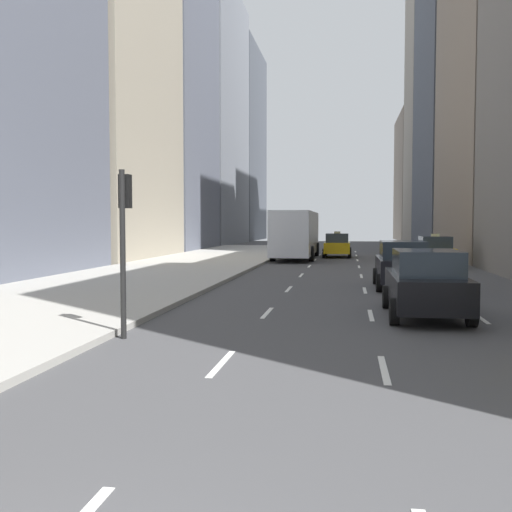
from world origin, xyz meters
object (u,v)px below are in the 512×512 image
at_px(taxi_third, 337,245).
at_px(city_bus, 296,233).
at_px(sedan_black_near, 402,264).
at_px(traffic_light_pole, 124,226).
at_px(sedan_silver_behind, 426,283).
at_px(taxi_lead, 434,251).

bearing_deg(taxi_third, city_bus, -143.92).
bearing_deg(sedan_black_near, traffic_light_pole, -121.80).
bearing_deg(city_bus, taxi_third, 36.08).
bearing_deg(sedan_black_near, sedan_silver_behind, -90.00).
bearing_deg(sedan_silver_behind, taxi_lead, 81.50).
height_order(sedan_black_near, traffic_light_pole, traffic_light_pole).
distance_m(taxi_third, city_bus, 3.60).
bearing_deg(traffic_light_pole, city_bus, 87.79).
xyz_separation_m(taxi_third, sedan_silver_behind, (2.80, -27.61, 0.02)).
xyz_separation_m(sedan_silver_behind, city_bus, (-5.61, 25.56, 0.89)).
height_order(sedan_silver_behind, city_bus, city_bus).
height_order(taxi_third, traffic_light_pole, traffic_light_pole).
xyz_separation_m(sedan_black_near, sedan_silver_behind, (0.00, -6.99, -0.01)).
bearing_deg(sedan_silver_behind, taxi_third, 95.79).
height_order(taxi_lead, sedan_black_near, taxi_lead).
xyz_separation_m(city_bus, traffic_light_pole, (-1.14, -29.46, 0.62)).
xyz_separation_m(taxi_third, traffic_light_pole, (-3.95, -31.51, 1.53)).
height_order(taxi_third, sedan_black_near, taxi_third).
bearing_deg(taxi_third, traffic_light_pole, -97.15).
distance_m(sedan_black_near, sedan_silver_behind, 6.99).
bearing_deg(city_bus, sedan_silver_behind, -77.62).
relative_size(sedan_black_near, sedan_silver_behind, 0.94).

